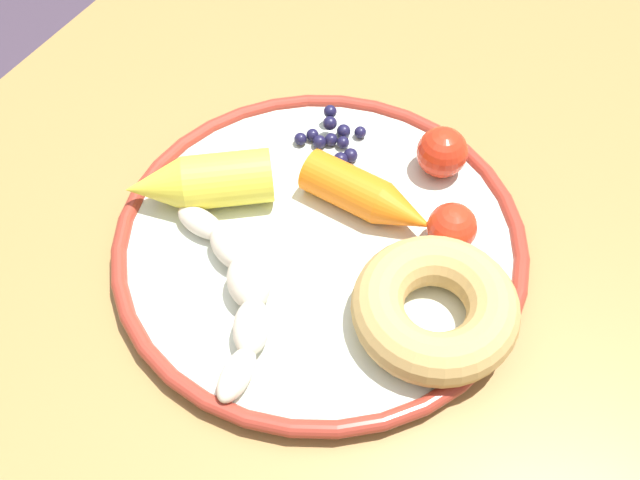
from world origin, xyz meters
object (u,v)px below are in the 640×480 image
object	(u,v)px
banana	(237,286)
carrot_yellow	(199,182)
carrot_orange	(369,197)
dining_table	(335,333)
donut	(435,308)
plate	(320,242)
tomato_mid	(452,227)
blueberry_pile	(333,138)
tomato_near	(442,152)

from	to	relation	value
banana	carrot_yellow	xyz separation A→B (m)	(-0.06, -0.07, 0.01)
carrot_orange	carrot_yellow	xyz separation A→B (m)	(0.05, -0.12, 0.00)
dining_table	donut	bearing A→B (deg)	78.24
carrot_orange	carrot_yellow	world-z (taller)	carrot_yellow
plate	banana	distance (m)	0.08
carrot_yellow	tomato_mid	distance (m)	0.19
carrot_yellow	donut	bearing A→B (deg)	86.72
plate	carrot_orange	xyz separation A→B (m)	(-0.04, 0.02, 0.02)
plate	tomato_mid	size ratio (longest dim) A/B	8.44
carrot_yellow	blueberry_pile	xyz separation A→B (m)	(-0.10, 0.06, -0.01)
carrot_orange	tomato_near	size ratio (longest dim) A/B	2.67
banana	donut	distance (m)	0.14
tomato_near	tomato_mid	size ratio (longest dim) A/B	1.10
dining_table	donut	distance (m)	0.16
plate	tomato_near	xyz separation A→B (m)	(-0.11, 0.05, 0.02)
plate	tomato_near	size ratio (longest dim) A/B	7.69
blueberry_pile	plate	bearing A→B (deg)	23.37
carrot_orange	banana	bearing A→B (deg)	-21.30
banana	carrot_orange	distance (m)	0.12
carrot_yellow	tomato_mid	size ratio (longest dim) A/B	3.07
donut	tomato_near	distance (m)	0.14
tomato_near	tomato_mid	world-z (taller)	tomato_near
dining_table	donut	world-z (taller)	donut
carrot_orange	blueberry_pile	xyz separation A→B (m)	(-0.05, -0.06, -0.01)
donut	tomato_near	xyz separation A→B (m)	(-0.13, -0.05, 0.00)
blueberry_pile	tomato_mid	size ratio (longest dim) A/B	1.51
carrot_yellow	tomato_mid	bearing A→B (deg)	107.24
dining_table	plate	bearing A→B (deg)	-106.72
carrot_yellow	tomato_mid	xyz separation A→B (m)	(-0.06, 0.18, -0.00)
tomato_mid	carrot_orange	bearing A→B (deg)	-87.08
banana	tomato_mid	xyz separation A→B (m)	(-0.12, 0.11, 0.01)
dining_table	donut	xyz separation A→B (m)	(0.02, 0.08, 0.13)
plate	banana	world-z (taller)	banana
dining_table	plate	distance (m)	0.11
blueberry_pile	tomato_mid	world-z (taller)	tomato_mid
plate	blueberry_pile	world-z (taller)	blueberry_pile
donut	blueberry_pile	world-z (taller)	donut
banana	carrot_yellow	bearing A→B (deg)	-129.39
plate	carrot_orange	bearing A→B (deg)	156.20
dining_table	tomato_near	xyz separation A→B (m)	(-0.11, 0.03, 0.14)
donut	blueberry_pile	bearing A→B (deg)	-128.85
donut	banana	bearing A→B (deg)	-69.22
banana	carrot_orange	xyz separation A→B (m)	(-0.11, 0.04, 0.00)
blueberry_pile	tomato_near	distance (m)	0.09
donut	tomato_mid	bearing A→B (deg)	-165.49
banana	carrot_orange	world-z (taller)	carrot_orange
plate	carrot_yellow	bearing A→B (deg)	-83.43
carrot_yellow	donut	xyz separation A→B (m)	(0.01, 0.20, -0.00)
plate	donut	distance (m)	0.11
donut	tomato_near	size ratio (longest dim) A/B	2.83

